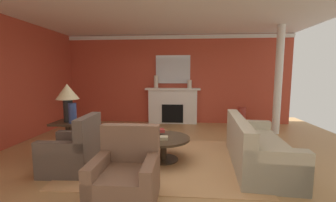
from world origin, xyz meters
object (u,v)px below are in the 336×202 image
Objects in this scene: table_lamp at (67,95)px; vase_mantel_right at (190,84)px; mantel_mirror at (173,69)px; side_table at (70,136)px; vase_on_side_table at (73,113)px; coffee_table at (163,143)px; vase_tall_corner at (241,117)px; fireplace at (173,107)px; armchair_facing_fireplace at (126,179)px; vase_mantel_left at (156,82)px; armchair_near_window at (73,153)px; sofa at (255,149)px.

table_lamp is 3.92m from vase_mantel_right.
mantel_mirror is at bearing 59.66° from table_lamp.
vase_on_side_table is (0.15, -0.12, 0.49)m from side_table.
vase_mantel_right reaches higher than side_table.
vase_on_side_table reaches higher than side_table.
vase_tall_corner reaches higher than coffee_table.
armchair_facing_fireplace is at bearing -94.08° from fireplace.
vase_mantel_left is at bearing -174.86° from fireplace.
side_table is (-1.56, 1.51, 0.09)m from armchair_facing_fireplace.
coffee_table is (1.49, 0.56, 0.03)m from armchair_near_window.
vase_tall_corner is (0.49, 3.00, 0.01)m from sofa.
armchair_facing_fireplace is at bearing -103.77° from coffee_table.
armchair_near_window is at bearing -110.74° from mantel_mirror.
side_table is 0.53m from vase_on_side_table.
sofa reaches higher than side_table.
armchair_near_window is 0.84m from vase_on_side_table.
vase_on_side_table is at bearing -143.20° from vase_tall_corner.
table_lamp is at bearing 141.34° from vase_on_side_table.
table_lamp is (-0.42, 0.66, 0.92)m from armchair_near_window.
table_lamp is (-1.56, 1.51, 0.92)m from armchair_facing_fireplace.
sofa is 2.17× the size of coffee_table.
side_table is 2.63× the size of vase_mantel_right.
armchair_facing_fireplace is (-0.33, -4.62, -0.25)m from fireplace.
vase_mantel_right is at bearing -5.14° from fireplace.
side_table is at bearing 141.34° from vase_on_side_table.
vase_on_side_table is at bearing -38.66° from side_table.
vase_mantel_left is at bearing 174.77° from vase_tall_corner.
vase_on_side_table is 1.45× the size of vase_mantel_right.
sofa is at bearing -2.94° from side_table.
sofa is 3.04m from vase_tall_corner.
armchair_near_window reaches higher than vase_tall_corner.
table_lamp reaches higher than fireplace.
armchair_facing_fireplace is 1.55× the size of vase_tall_corner.
coffee_table is 2.41× the size of vase_mantel_left.
sofa is at bearing -99.26° from vase_tall_corner.
coffee_table is at bearing -3.21° from side_table.
side_table is 1.81× the size of vase_on_side_table.
vase_mantel_right is at bearing 0.00° from vase_mantel_left.
mantel_mirror reaches higher than armchair_facing_fireplace.
vase_on_side_table reaches higher than sofa.
vase_mantel_left is at bearing 92.76° from armchair_facing_fireplace.
table_lamp is at bearing -172.87° from side_table.
vase_mantel_right is at bearing 171.28° from vase_tall_corner.
vase_mantel_right is at bearing 51.44° from table_lamp.
fireplace is 1.89× the size of armchair_facing_fireplace.
coffee_table is at bearing 20.46° from armchair_near_window.
vase_mantel_right is (2.29, 3.19, 0.42)m from vase_on_side_table.
fireplace is 1.89× the size of armchair_near_window.
vase_mantel_right is (1.10, 0.00, -0.07)m from vase_mantel_left.
armchair_facing_fireplace is 2.17m from side_table.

